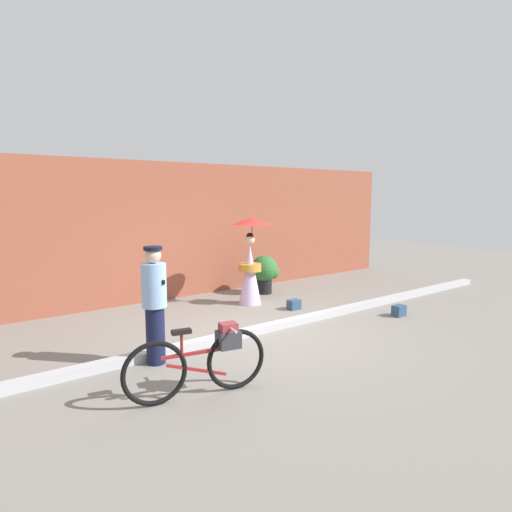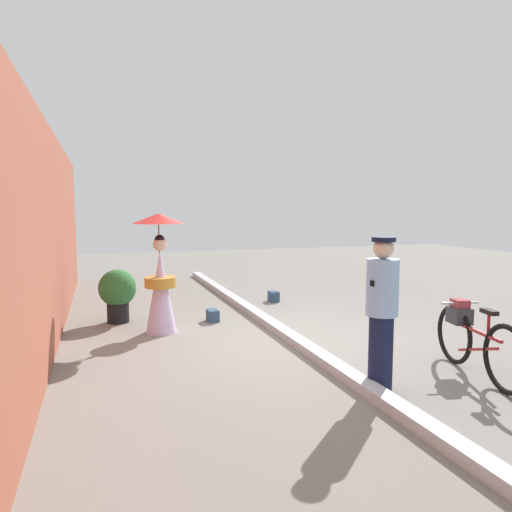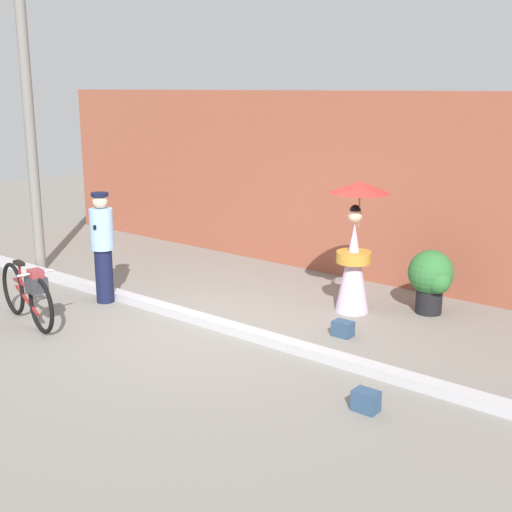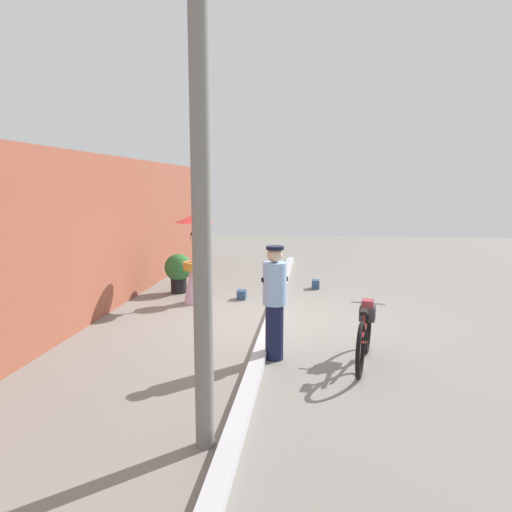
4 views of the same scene
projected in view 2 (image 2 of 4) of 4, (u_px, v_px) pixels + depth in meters
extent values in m
plane|color=gray|center=(290.00, 340.00, 6.82)|extent=(30.00, 30.00, 0.00)
cube|color=brown|center=(30.00, 243.00, 5.57)|extent=(14.00, 0.40, 3.07)
cube|color=#B2B2B7|center=(290.00, 336.00, 6.82)|extent=(14.00, 0.20, 0.12)
torus|color=black|center=(454.00, 334.00, 5.79)|extent=(0.74, 0.20, 0.74)
torus|color=black|center=(506.00, 359.00, 4.82)|extent=(0.74, 0.20, 0.74)
cube|color=maroon|center=(478.00, 332.00, 5.29)|extent=(0.82, 0.20, 0.04)
cube|color=maroon|center=(477.00, 349.00, 5.31)|extent=(0.71, 0.17, 0.26)
cylinder|color=maroon|center=(488.00, 325.00, 5.10)|extent=(0.03, 0.03, 0.31)
cube|color=black|center=(489.00, 312.00, 5.09)|extent=(0.23, 0.13, 0.05)
cylinder|color=silver|center=(460.00, 303.00, 5.65)|extent=(0.12, 0.48, 0.03)
cube|color=#333338|center=(459.00, 315.00, 5.67)|extent=(0.30, 0.27, 0.20)
cube|color=maroon|center=(460.00, 305.00, 5.65)|extent=(0.23, 0.20, 0.14)
cylinder|color=#141938|center=(381.00, 352.00, 4.96)|extent=(0.26, 0.26, 0.81)
cylinder|color=#8CB2E0|center=(382.00, 287.00, 4.89)|extent=(0.34, 0.34, 0.61)
sphere|color=#D8B293|center=(383.00, 249.00, 4.85)|extent=(0.22, 0.22, 0.22)
cylinder|color=black|center=(384.00, 239.00, 4.84)|extent=(0.25, 0.25, 0.05)
cube|color=black|center=(383.00, 282.00, 4.88)|extent=(0.17, 0.37, 0.06)
cone|color=silver|center=(161.00, 292.00, 7.22)|extent=(0.48, 0.48, 1.29)
cylinder|color=#C1842D|center=(160.00, 282.00, 7.21)|extent=(0.49, 0.49, 0.16)
sphere|color=beige|center=(160.00, 244.00, 7.15)|extent=(0.21, 0.21, 0.21)
sphere|color=black|center=(160.00, 240.00, 7.14)|extent=(0.16, 0.16, 0.16)
cylinder|color=olive|center=(159.00, 236.00, 7.19)|extent=(0.02, 0.02, 0.55)
cone|color=red|center=(158.00, 218.00, 7.16)|extent=(0.82, 0.82, 0.16)
cylinder|color=black|center=(118.00, 312.00, 7.91)|extent=(0.37, 0.37, 0.34)
sphere|color=#2D6B33|center=(117.00, 288.00, 7.86)|extent=(0.64, 0.64, 0.64)
sphere|color=#2D6B33|center=(123.00, 291.00, 8.05)|extent=(0.35, 0.35, 0.35)
cube|color=navy|center=(274.00, 296.00, 9.71)|extent=(0.25, 0.18, 0.21)
cube|color=#243951|center=(276.00, 294.00, 9.72)|extent=(0.21, 0.06, 0.08)
cube|color=navy|center=(213.00, 316.00, 7.99)|extent=(0.25, 0.19, 0.20)
cube|color=#243951|center=(216.00, 312.00, 8.00)|extent=(0.22, 0.06, 0.07)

